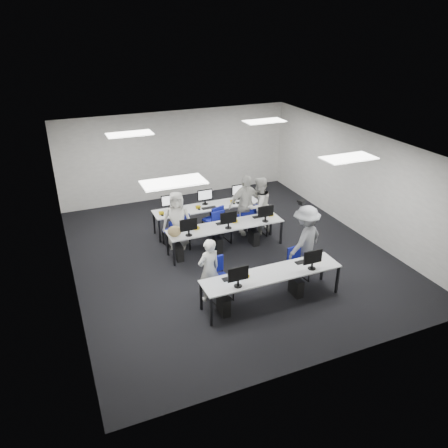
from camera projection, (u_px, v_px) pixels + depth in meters
name	position (u px, v px, depth m)	size (l,w,h in m)	color
room	(229.00, 201.00, 11.19)	(9.00, 9.02, 3.00)	black
ceiling_panels	(229.00, 145.00, 10.55)	(5.20, 4.60, 0.02)	white
desk_front	(272.00, 275.00, 9.55)	(3.20, 0.70, 0.73)	silver
desk_mid	(226.00, 227.00, 11.71)	(3.20, 0.70, 0.73)	silver
desk_back	(207.00, 208.00, 12.87)	(3.20, 0.70, 0.73)	silver
equipment_front	(264.00, 290.00, 9.60)	(2.51, 0.41, 1.19)	#0D47AC
equipment_mid	(219.00, 239.00, 11.77)	(2.91, 0.41, 1.19)	white
equipment_back	(213.00, 216.00, 13.10)	(2.91, 0.41, 1.19)	white
chair_0	(219.00, 287.00, 9.80)	(0.56, 0.59, 0.97)	navy
chair_1	(297.00, 270.00, 10.50)	(0.47, 0.50, 0.84)	navy
chair_2	(183.00, 237.00, 12.04)	(0.57, 0.60, 0.90)	navy
chair_3	(221.00, 233.00, 12.27)	(0.48, 0.51, 0.88)	navy
chair_4	(257.00, 226.00, 12.69)	(0.45, 0.49, 0.87)	navy
chair_5	(173.00, 236.00, 12.14)	(0.50, 0.53, 0.81)	navy
chair_6	(213.00, 226.00, 12.67)	(0.60, 0.63, 0.94)	navy
chair_7	(246.00, 223.00, 12.89)	(0.51, 0.54, 0.87)	navy
handbag	(175.00, 231.00, 11.04)	(0.36, 0.23, 0.29)	#95794D
student_0	(209.00, 270.00, 9.59)	(0.55, 0.36, 1.51)	beige
student_1	(259.00, 206.00, 12.55)	(0.83, 0.65, 1.72)	beige
student_2	(177.00, 220.00, 11.80)	(0.79, 0.51, 1.61)	beige
student_3	(245.00, 205.00, 12.53)	(1.04, 0.43, 1.78)	beige
photographer	(305.00, 240.00, 10.60)	(1.14, 0.65, 1.76)	slate
dslr_camera	(302.00, 202.00, 10.31)	(0.14, 0.18, 0.10)	black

